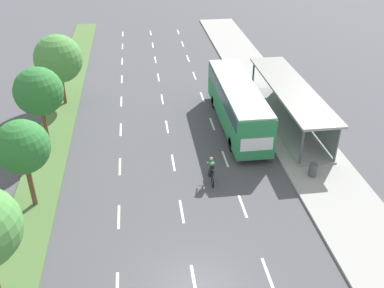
# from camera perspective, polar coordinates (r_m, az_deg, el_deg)

# --- Properties ---
(median_strip) EXTENTS (2.60, 52.00, 0.12)m
(median_strip) POSITION_cam_1_polar(r_m,az_deg,el_deg) (37.04, -16.84, 4.59)
(median_strip) COLOR #4C7038
(median_strip) RESTS_ON ground
(sidewalk_right) EXTENTS (4.50, 52.00, 0.15)m
(sidewalk_right) POSITION_cam_1_polar(r_m,az_deg,el_deg) (38.15, 10.18, 6.25)
(sidewalk_right) COLOR #9E9E99
(sidewalk_right) RESTS_ON ground
(lane_divider_left) EXTENTS (0.14, 47.54, 0.01)m
(lane_divider_left) POSITION_cam_1_polar(r_m,az_deg,el_deg) (34.98, -9.41, 3.87)
(lane_divider_left) COLOR white
(lane_divider_left) RESTS_ON ground
(lane_divider_center) EXTENTS (0.14, 47.54, 0.01)m
(lane_divider_center) POSITION_cam_1_polar(r_m,az_deg,el_deg) (35.00, -3.68, 4.26)
(lane_divider_center) COLOR white
(lane_divider_center) RESTS_ON ground
(lane_divider_right) EXTENTS (0.14, 47.54, 0.01)m
(lane_divider_right) POSITION_cam_1_polar(r_m,az_deg,el_deg) (35.36, 2.00, 4.60)
(lane_divider_right) COLOR white
(lane_divider_right) RESTS_ON ground
(bus_shelter) EXTENTS (2.90, 13.05, 2.86)m
(bus_shelter) POSITION_cam_1_polar(r_m,az_deg,el_deg) (33.39, 13.25, 5.65)
(bus_shelter) COLOR gray
(bus_shelter) RESTS_ON sidewalk_right
(bus) EXTENTS (2.54, 11.29, 3.37)m
(bus) POSITION_cam_1_polar(r_m,az_deg,el_deg) (32.08, 6.06, 5.67)
(bus) COLOR #28844C
(bus) RESTS_ON ground
(cyclist) EXTENTS (0.46, 1.82, 1.71)m
(cyclist) POSITION_cam_1_polar(r_m,az_deg,el_deg) (26.19, 2.58, -3.59)
(cyclist) COLOR black
(cyclist) RESTS_ON ground
(median_tree_second) EXTENTS (2.93, 2.93, 5.26)m
(median_tree_second) POSITION_cam_1_polar(r_m,az_deg,el_deg) (24.22, -21.63, -0.39)
(median_tree_second) COLOR brown
(median_tree_second) RESTS_ON median_strip
(median_tree_third) EXTENTS (3.25, 3.25, 5.63)m
(median_tree_third) POSITION_cam_1_polar(r_m,az_deg,el_deg) (30.14, -19.70, 6.56)
(median_tree_third) COLOR brown
(median_tree_third) RESTS_ON median_strip
(median_tree_fourth) EXTENTS (3.83, 3.83, 5.77)m
(median_tree_fourth) POSITION_cam_1_polar(r_m,az_deg,el_deg) (36.38, -17.34, 10.75)
(median_tree_fourth) COLOR brown
(median_tree_fourth) RESTS_ON median_strip
(trash_bin) EXTENTS (0.52, 0.52, 0.85)m
(trash_bin) POSITION_cam_1_polar(r_m,az_deg,el_deg) (27.68, 15.77, -3.33)
(trash_bin) COLOR #4C4C51
(trash_bin) RESTS_ON sidewalk_right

